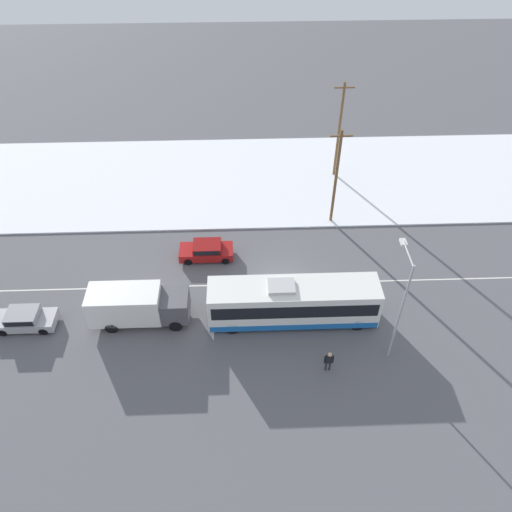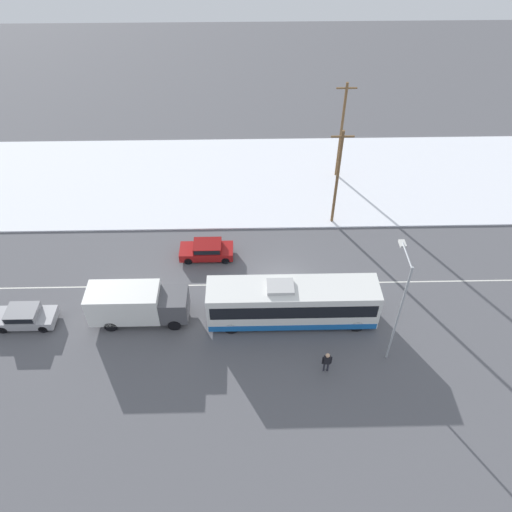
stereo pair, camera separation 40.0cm
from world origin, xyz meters
The scene contains 11 objects.
ground_plane centered at (0.00, 0.00, 0.00)m, with size 120.00×120.00×0.00m, color #56565B.
snow_lot centered at (0.00, 14.09, 0.06)m, with size 80.00×15.02×0.12m.
lane_marking_center centered at (0.00, 0.00, 0.00)m, with size 60.00×0.12×0.00m.
city_bus centered at (0.52, -3.43, 1.67)m, with size 11.63×2.57×3.41m.
box_truck centered at (-10.21, -3.18, 1.58)m, with size 6.79×2.30×2.83m.
sedan_car centered at (-5.72, 3.16, 0.77)m, with size 4.22×1.80×1.40m.
parked_car_near_truck centered at (-17.99, -3.44, 0.76)m, with size 4.06×1.80×1.39m.
pedestrian_at_stop centered at (2.41, -7.82, 1.07)m, with size 0.63×0.28×1.75m.
streetlamp centered at (6.55, -6.43, 5.14)m, with size 0.36×2.58×8.26m.
utility_pole_roadside centered at (4.85, 7.43, 4.57)m, with size 1.80×0.24×8.76m.
utility_pole_snowlot centered at (6.21, 14.58, 4.88)m, with size 1.80×0.24×9.37m.
Camera 2 is at (-2.47, -26.32, 27.20)m, focal length 35.00 mm.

